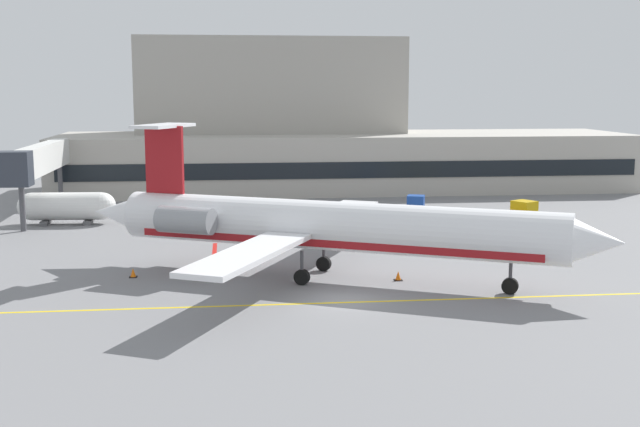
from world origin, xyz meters
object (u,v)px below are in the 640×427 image
(regional_jet, at_px, (325,226))
(pushback_tractor, at_px, (409,207))
(baggage_tug, at_px, (518,215))
(fuel_tank, at_px, (67,206))

(regional_jet, relative_size, pushback_tractor, 7.72)
(pushback_tractor, bearing_deg, baggage_tug, -40.04)
(regional_jet, xyz_separation_m, pushback_tractor, (10.09, 22.41, -2.30))
(baggage_tug, bearing_deg, fuel_tank, 171.25)
(regional_jet, xyz_separation_m, baggage_tug, (17.70, 16.02, -2.20))
(regional_jet, bearing_deg, baggage_tug, 42.15)
(baggage_tug, height_order, pushback_tractor, baggage_tug)
(baggage_tug, distance_m, fuel_tank, 36.99)
(fuel_tank, bearing_deg, baggage_tug, -8.75)
(regional_jet, relative_size, fuel_tank, 3.77)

